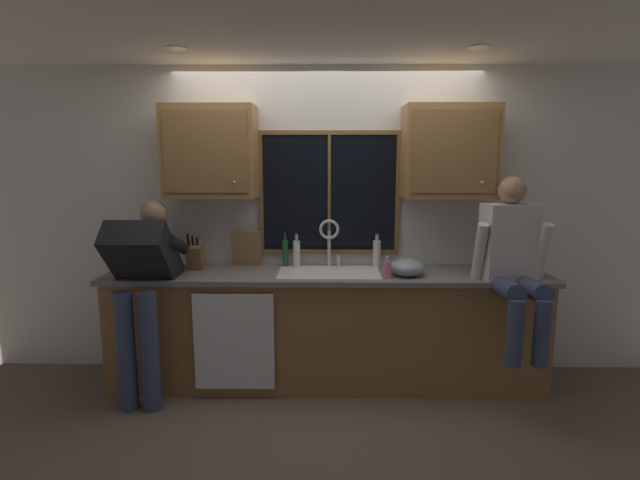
{
  "coord_description": "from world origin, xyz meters",
  "views": [
    {
      "loc": [
        0.01,
        -3.97,
        1.79
      ],
      "look_at": [
        -0.05,
        -0.3,
        1.18
      ],
      "focal_mm": 26.72,
      "sensor_mm": 36.0,
      "label": 1
    }
  ],
  "objects_px": {
    "soap_dispenser": "(387,270)",
    "bottle_amber_small": "(297,253)",
    "person_standing": "(143,278)",
    "mixing_bowl": "(407,268)",
    "bottle_tall_clear": "(377,253)",
    "cutting_board": "(247,248)",
    "bottle_green_glass": "(285,252)",
    "person_sitting_on_counter": "(513,257)",
    "knife_block": "(195,256)"
  },
  "relations": [
    {
      "from": "person_standing",
      "to": "mixing_bowl",
      "type": "height_order",
      "value": "person_standing"
    },
    {
      "from": "cutting_board",
      "to": "bottle_amber_small",
      "type": "xyz_separation_m",
      "value": [
        0.42,
        -0.04,
        -0.03
      ]
    },
    {
      "from": "cutting_board",
      "to": "bottle_amber_small",
      "type": "bearing_deg",
      "value": -5.56
    },
    {
      "from": "soap_dispenser",
      "to": "person_standing",
      "type": "bearing_deg",
      "value": -176.83
    },
    {
      "from": "bottle_tall_clear",
      "to": "bottle_amber_small",
      "type": "height_order",
      "value": "same"
    },
    {
      "from": "soap_dispenser",
      "to": "bottle_green_glass",
      "type": "xyz_separation_m",
      "value": [
        -0.8,
        0.4,
        0.05
      ]
    },
    {
      "from": "cutting_board",
      "to": "bottle_green_glass",
      "type": "relative_size",
      "value": 1.07
    },
    {
      "from": "bottle_tall_clear",
      "to": "bottle_amber_small",
      "type": "xyz_separation_m",
      "value": [
        -0.66,
        -0.02,
        -0.0
      ]
    },
    {
      "from": "bottle_green_glass",
      "to": "soap_dispenser",
      "type": "bearing_deg",
      "value": -26.36
    },
    {
      "from": "person_standing",
      "to": "bottle_tall_clear",
      "type": "bearing_deg",
      "value": 15.08
    },
    {
      "from": "knife_block",
      "to": "mixing_bowl",
      "type": "xyz_separation_m",
      "value": [
        1.68,
        -0.17,
        -0.05
      ]
    },
    {
      "from": "person_standing",
      "to": "cutting_board",
      "type": "relative_size",
      "value": 4.89
    },
    {
      "from": "knife_block",
      "to": "cutting_board",
      "type": "height_order",
      "value": "knife_block"
    },
    {
      "from": "cutting_board",
      "to": "bottle_tall_clear",
      "type": "xyz_separation_m",
      "value": [
        1.08,
        -0.02,
        -0.03
      ]
    },
    {
      "from": "person_sitting_on_counter",
      "to": "bottle_tall_clear",
      "type": "bearing_deg",
      "value": 153.71
    },
    {
      "from": "person_sitting_on_counter",
      "to": "knife_block",
      "type": "xyz_separation_m",
      "value": [
        -2.42,
        0.35,
        -0.08
      ]
    },
    {
      "from": "soap_dispenser",
      "to": "person_sitting_on_counter",
      "type": "bearing_deg",
      "value": -5.65
    },
    {
      "from": "person_sitting_on_counter",
      "to": "bottle_amber_small",
      "type": "distance_m",
      "value": 1.67
    },
    {
      "from": "soap_dispenser",
      "to": "bottle_amber_small",
      "type": "relative_size",
      "value": 0.59
    },
    {
      "from": "person_standing",
      "to": "soap_dispenser",
      "type": "bearing_deg",
      "value": 3.17
    },
    {
      "from": "person_standing",
      "to": "bottle_green_glass",
      "type": "bearing_deg",
      "value": 26.26
    },
    {
      "from": "knife_block",
      "to": "bottle_amber_small",
      "type": "distance_m",
      "value": 0.82
    },
    {
      "from": "bottle_green_glass",
      "to": "bottle_amber_small",
      "type": "bearing_deg",
      "value": -21.04
    },
    {
      "from": "person_sitting_on_counter",
      "to": "cutting_board",
      "type": "distance_m",
      "value": 2.08
    },
    {
      "from": "knife_block",
      "to": "soap_dispenser",
      "type": "height_order",
      "value": "knife_block"
    },
    {
      "from": "person_standing",
      "to": "bottle_amber_small",
      "type": "bearing_deg",
      "value": 22.58
    },
    {
      "from": "bottle_green_glass",
      "to": "bottle_amber_small",
      "type": "height_order",
      "value": "bottle_amber_small"
    },
    {
      "from": "person_sitting_on_counter",
      "to": "bottle_green_glass",
      "type": "bearing_deg",
      "value": 164.08
    },
    {
      "from": "knife_block",
      "to": "person_sitting_on_counter",
      "type": "bearing_deg",
      "value": -8.13
    },
    {
      "from": "person_standing",
      "to": "cutting_board",
      "type": "distance_m",
      "value": 0.86
    },
    {
      "from": "mixing_bowl",
      "to": "bottle_amber_small",
      "type": "xyz_separation_m",
      "value": [
        -0.87,
        0.27,
        0.06
      ]
    },
    {
      "from": "person_sitting_on_counter",
      "to": "bottle_green_glass",
      "type": "relative_size",
      "value": 4.42
    },
    {
      "from": "person_sitting_on_counter",
      "to": "soap_dispenser",
      "type": "bearing_deg",
      "value": 174.35
    },
    {
      "from": "knife_block",
      "to": "bottle_amber_small",
      "type": "relative_size",
      "value": 1.12
    },
    {
      "from": "mixing_bowl",
      "to": "person_sitting_on_counter",
      "type": "bearing_deg",
      "value": -13.44
    },
    {
      "from": "knife_block",
      "to": "bottle_tall_clear",
      "type": "bearing_deg",
      "value": 4.64
    },
    {
      "from": "cutting_board",
      "to": "bottle_green_glass",
      "type": "bearing_deg",
      "value": -0.59
    },
    {
      "from": "knife_block",
      "to": "cutting_board",
      "type": "bearing_deg",
      "value": 19.97
    },
    {
      "from": "person_standing",
      "to": "mixing_bowl",
      "type": "distance_m",
      "value": 1.98
    },
    {
      "from": "person_standing",
      "to": "bottle_tall_clear",
      "type": "xyz_separation_m",
      "value": [
        1.77,
        0.48,
        0.1
      ]
    },
    {
      "from": "person_standing",
      "to": "bottle_tall_clear",
      "type": "height_order",
      "value": "person_standing"
    },
    {
      "from": "bottle_amber_small",
      "to": "soap_dispenser",
      "type": "bearing_deg",
      "value": -27.06
    },
    {
      "from": "knife_block",
      "to": "bottle_tall_clear",
      "type": "height_order",
      "value": "knife_block"
    },
    {
      "from": "mixing_bowl",
      "to": "bottle_tall_clear",
      "type": "xyz_separation_m",
      "value": [
        -0.2,
        0.29,
        0.06
      ]
    },
    {
      "from": "person_sitting_on_counter",
      "to": "bottle_amber_small",
      "type": "relative_size",
      "value": 4.37
    },
    {
      "from": "knife_block",
      "to": "bottle_amber_small",
      "type": "bearing_deg",
      "value": 7.2
    },
    {
      "from": "knife_block",
      "to": "bottle_green_glass",
      "type": "xyz_separation_m",
      "value": [
        0.72,
        0.14,
        0.01
      ]
    },
    {
      "from": "cutting_board",
      "to": "bottle_green_glass",
      "type": "xyz_separation_m",
      "value": [
        0.32,
        -0.0,
        -0.03
      ]
    },
    {
      "from": "bottle_green_glass",
      "to": "person_standing",
      "type": "bearing_deg",
      "value": -153.74
    },
    {
      "from": "soap_dispenser",
      "to": "bottle_amber_small",
      "type": "height_order",
      "value": "bottle_amber_small"
    }
  ]
}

